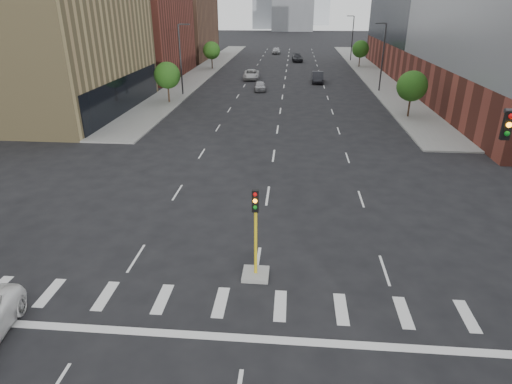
# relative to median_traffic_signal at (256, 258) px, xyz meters

# --- Properties ---
(sidewalk_left_far) EXTENTS (5.00, 92.00, 0.15)m
(sidewalk_left_far) POSITION_rel_median_traffic_signal_xyz_m (-15.00, 65.03, -0.90)
(sidewalk_left_far) COLOR gray
(sidewalk_left_far) RESTS_ON ground
(sidewalk_right_far) EXTENTS (5.00, 92.00, 0.15)m
(sidewalk_right_far) POSITION_rel_median_traffic_signal_xyz_m (15.00, 65.03, -0.90)
(sidewalk_right_far) COLOR gray
(sidewalk_right_far) RESTS_ON ground
(building_left_mid) EXTENTS (20.00, 24.00, 14.00)m
(building_left_mid) POSITION_rel_median_traffic_signal_xyz_m (-27.50, 31.03, 6.03)
(building_left_mid) COLOR #968354
(building_left_mid) RESTS_ON ground
(building_left_far_a) EXTENTS (20.00, 22.00, 12.00)m
(building_left_far_a) POSITION_rel_median_traffic_signal_xyz_m (-27.50, 57.03, 5.03)
(building_left_far_a) COLOR brown
(building_left_far_a) RESTS_ON ground
(building_left_far_b) EXTENTS (20.00, 24.00, 13.00)m
(building_left_far_b) POSITION_rel_median_traffic_signal_xyz_m (-27.50, 83.03, 5.53)
(building_left_far_b) COLOR brown
(building_left_far_b) RESTS_ON ground
(building_right_main) EXTENTS (24.00, 70.00, 22.00)m
(building_right_main) POSITION_rel_median_traffic_signal_xyz_m (29.50, 51.03, 10.03)
(building_right_main) COLOR brown
(building_right_main) RESTS_ON ground
(median_traffic_signal) EXTENTS (1.20, 1.20, 4.40)m
(median_traffic_signal) POSITION_rel_median_traffic_signal_xyz_m (0.00, 0.00, 0.00)
(median_traffic_signal) COLOR #999993
(median_traffic_signal) RESTS_ON ground
(streetlight_right_a) EXTENTS (1.60, 0.22, 9.07)m
(streetlight_right_a) POSITION_rel_median_traffic_signal_xyz_m (13.41, 46.03, 4.04)
(streetlight_right_a) COLOR #2D2D30
(streetlight_right_a) RESTS_ON ground
(streetlight_right_b) EXTENTS (1.60, 0.22, 9.07)m
(streetlight_right_b) POSITION_rel_median_traffic_signal_xyz_m (13.41, 81.03, 4.04)
(streetlight_right_b) COLOR #2D2D30
(streetlight_right_b) RESTS_ON ground
(streetlight_left) EXTENTS (1.60, 0.22, 9.07)m
(streetlight_left) POSITION_rel_median_traffic_signal_xyz_m (-13.41, 41.03, 4.04)
(streetlight_left) COLOR #2D2D30
(streetlight_left) RESTS_ON ground
(tree_left_near) EXTENTS (3.20, 3.20, 4.85)m
(tree_left_near) POSITION_rel_median_traffic_signal_xyz_m (-14.00, 36.03, 2.42)
(tree_left_near) COLOR #382619
(tree_left_near) RESTS_ON ground
(tree_left_far) EXTENTS (3.20, 3.20, 4.85)m
(tree_left_far) POSITION_rel_median_traffic_signal_xyz_m (-14.00, 66.03, 2.42)
(tree_left_far) COLOR #382619
(tree_left_far) RESTS_ON ground
(tree_right_near) EXTENTS (3.20, 3.20, 4.85)m
(tree_right_near) POSITION_rel_median_traffic_signal_xyz_m (14.00, 31.03, 2.42)
(tree_right_near) COLOR #382619
(tree_right_near) RESTS_ON ground
(tree_right_far) EXTENTS (3.20, 3.20, 4.85)m
(tree_right_far) POSITION_rel_median_traffic_signal_xyz_m (14.00, 71.03, 2.42)
(tree_right_far) COLOR #382619
(tree_right_far) RESTS_ON ground
(car_near_left) EXTENTS (1.90, 4.04, 1.34)m
(car_near_left) POSITION_rel_median_traffic_signal_xyz_m (-3.33, 45.37, -0.30)
(car_near_left) COLOR #9E9EA2
(car_near_left) RESTS_ON ground
(car_mid_right) EXTENTS (1.81, 5.00, 1.64)m
(car_mid_right) POSITION_rel_median_traffic_signal_xyz_m (5.14, 52.83, -0.15)
(car_mid_right) COLOR black
(car_mid_right) RESTS_ON ground
(car_far_left) EXTENTS (2.79, 5.55, 1.51)m
(car_far_left) POSITION_rel_median_traffic_signal_xyz_m (-5.51, 55.12, -0.22)
(car_far_left) COLOR silver
(car_far_left) RESTS_ON ground
(car_deep_right) EXTENTS (2.49, 5.32, 1.50)m
(car_deep_right) POSITION_rel_median_traffic_signal_xyz_m (2.04, 78.78, -0.22)
(car_deep_right) COLOR black
(car_deep_right) RESTS_ON ground
(car_distant) EXTENTS (1.99, 4.67, 1.58)m
(car_distant) POSITION_rel_median_traffic_signal_xyz_m (-3.09, 93.79, -0.19)
(car_distant) COLOR #B4B5B9
(car_distant) RESTS_ON ground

